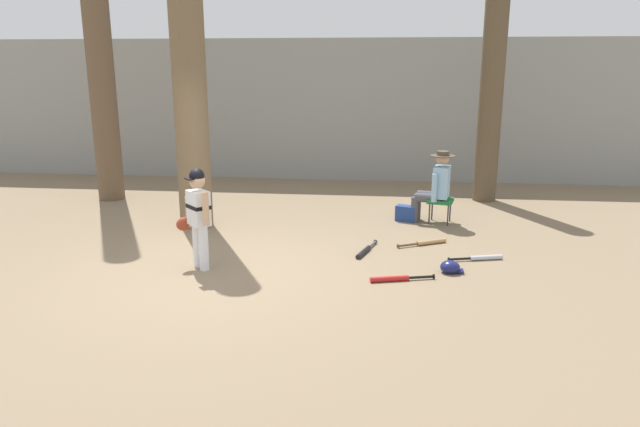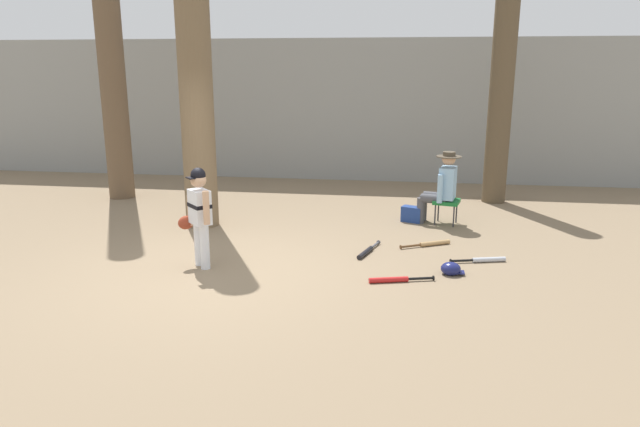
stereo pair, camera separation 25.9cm
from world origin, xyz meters
name	(u,v)px [view 2 (the right image)]	position (x,y,z in m)	size (l,w,h in m)	color
ground_plane	(216,272)	(0.00, 0.00, 0.00)	(60.00, 60.00, 0.00)	#7F6B51
concrete_back_wall	(304,110)	(0.00, 6.52, 1.56)	(18.00, 0.36, 3.13)	gray
tree_near_player	(196,85)	(-0.93, 2.15, 2.25)	(0.70, 0.70, 5.16)	brown
tree_behind_spectator	(500,104)	(4.03, 4.60, 1.86)	(0.60, 0.60, 4.29)	brown
young_ballplayer	(199,211)	(-0.25, 0.19, 0.74)	(0.56, 0.46, 1.31)	white
folding_stool	(446,203)	(3.02, 2.79, 0.36)	(0.48, 0.48, 0.41)	#196B2D
seated_spectator	(441,186)	(2.92, 2.81, 0.64)	(0.68, 0.54, 1.20)	#47474C
handbag_beside_stool	(412,214)	(2.47, 2.85, 0.13)	(0.34, 0.18, 0.26)	navy
tree_far_left	(109,38)	(-3.22, 3.92, 3.03)	(0.72, 0.72, 6.79)	brown
bat_black_composite	(367,251)	(1.84, 1.03, 0.03)	(0.29, 0.77, 0.07)	black
bat_red_barrel	(394,280)	(2.24, -0.02, 0.03)	(0.79, 0.27, 0.07)	red
bat_aluminum_silver	(484,260)	(3.42, 0.90, 0.03)	(0.75, 0.25, 0.07)	#B7BCC6
bat_wood_tan	(431,244)	(2.74, 1.54, 0.03)	(0.74, 0.43, 0.07)	tan
batting_helmet_navy	(451,269)	(2.94, 0.36, 0.07)	(0.29, 0.23, 0.17)	navy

